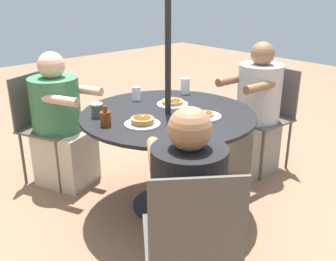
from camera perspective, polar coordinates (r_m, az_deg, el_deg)
name	(u,v)px	position (r m, az deg, el deg)	size (l,w,h in m)	color
ground_plane	(168,205)	(3.09, 0.00, -10.75)	(12.00, 12.00, 0.00)	#8C664C
patio_table	(168,132)	(2.82, 0.00, -0.26)	(1.24, 1.24, 0.75)	black
umbrella_pole	(168,68)	(2.69, 0.00, 9.09)	(0.04, 0.04, 2.15)	black
patio_chair_north	(268,111)	(3.64, 14.31, 2.77)	(0.46, 0.46, 0.91)	#514C47
diner_north	(255,116)	(3.51, 12.54, 2.13)	(0.39, 0.55, 1.16)	gray
patio_chair_east	(43,120)	(3.46, -17.65, 1.47)	(0.57, 0.57, 0.91)	#514C47
diner_east	(61,127)	(3.35, -15.30, 0.52)	(0.60, 0.55, 1.11)	beige
patio_chair_south	(193,239)	(1.85, 3.59, -15.45)	(0.61, 0.61, 0.91)	#514C47
diner_south	(187,222)	(2.01, 2.77, -13.09)	(0.61, 0.58, 1.11)	slate
pancake_plate_a	(142,122)	(2.54, -3.73, 1.24)	(0.23, 0.23, 0.06)	white
pancake_plate_b	(204,115)	(2.69, 5.25, 2.19)	(0.23, 0.23, 0.05)	white
pancake_plate_c	(173,103)	(2.94, 0.67, 4.00)	(0.23, 0.23, 0.05)	white
syrup_bottle	(105,118)	(2.54, -9.06, 1.79)	(0.09, 0.07, 0.13)	#602D0F
coffee_cup	(97,110)	(2.72, -10.27, 2.92)	(0.08, 0.08, 0.10)	#33513D
drinking_glass_a	(136,94)	(3.07, -4.61, 5.37)	(0.07, 0.07, 0.11)	silver
drinking_glass_b	(185,86)	(3.25, 2.51, 6.50)	(0.08, 0.08, 0.13)	silver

